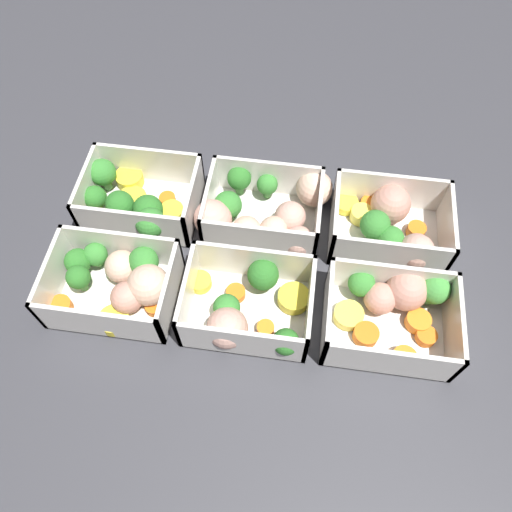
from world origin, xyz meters
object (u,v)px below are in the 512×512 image
object	(u,v)px
container_near_left	(390,224)
container_far_left	(393,308)
container_far_right	(120,281)
container_far_center	(247,308)
container_near_center	(264,212)
container_near_right	(135,200)

from	to	relation	value
container_near_left	container_far_left	xyz separation A→B (m)	(-0.00, 0.12, -0.00)
container_near_left	container_far_right	bearing A→B (deg)	21.87
container_far_center	container_near_center	bearing A→B (deg)	-90.54
container_far_left	container_near_center	bearing A→B (deg)	-34.58
container_far_left	container_far_right	world-z (taller)	same
container_far_center	container_near_right	bearing A→B (deg)	-38.03
container_near_right	container_far_right	distance (m)	0.12
container_near_center	container_near_right	size ratio (longest dim) A/B	1.22
container_near_right	container_far_center	distance (m)	0.22
container_near_right	container_far_left	size ratio (longest dim) A/B	1.03
container_near_right	container_near_center	bearing A→B (deg)	-178.35
container_near_center	container_near_right	bearing A→B (deg)	1.65
container_near_center	container_far_left	world-z (taller)	same
container_far_left	container_far_right	distance (m)	0.33
container_near_center	container_far_center	distance (m)	0.14
container_far_center	container_far_right	distance (m)	0.16
container_far_left	container_far_right	xyz separation A→B (m)	(0.33, 0.01, 0.00)
container_near_left	container_far_center	world-z (taller)	same
container_near_right	container_far_center	size ratio (longest dim) A/B	0.96
container_near_left	container_near_right	xyz separation A→B (m)	(0.34, 0.01, 0.00)
container_near_center	container_far_center	size ratio (longest dim) A/B	1.17
container_far_left	container_far_right	size ratio (longest dim) A/B	0.98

